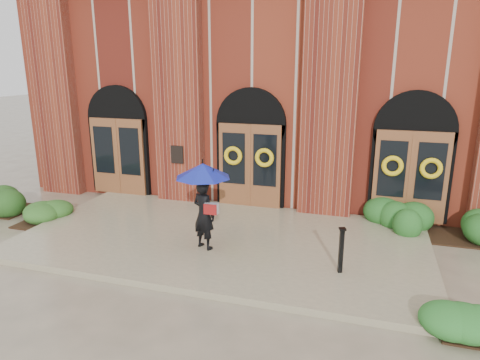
% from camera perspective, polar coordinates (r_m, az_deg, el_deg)
% --- Properties ---
extents(ground, '(90.00, 90.00, 0.00)m').
position_cam_1_polar(ground, '(10.79, -2.73, -8.56)').
color(ground, gray).
rests_on(ground, ground).
extents(landing, '(10.00, 5.30, 0.15)m').
position_cam_1_polar(landing, '(10.89, -2.47, -7.89)').
color(landing, tan).
rests_on(landing, ground).
extents(church_building, '(16.20, 12.53, 7.00)m').
position_cam_1_polar(church_building, '(18.39, 6.61, 12.51)').
color(church_building, maroon).
rests_on(church_building, ground).
extents(man_with_umbrella, '(1.66, 1.66, 2.04)m').
position_cam_1_polar(man_with_umbrella, '(9.77, -4.90, -1.29)').
color(man_with_umbrella, black).
rests_on(man_with_umbrella, landing).
extents(metal_post, '(0.17, 0.17, 0.98)m').
position_cam_1_polar(metal_post, '(9.14, 13.34, -8.98)').
color(metal_post, black).
rests_on(metal_post, landing).
extents(hedge_wall_right, '(2.93, 1.17, 0.75)m').
position_cam_1_polar(hedge_wall_right, '(12.28, 24.69, -5.09)').
color(hedge_wall_right, '#21561E').
rests_on(hedge_wall_right, ground).
extents(hedge_front_left, '(1.41, 1.21, 0.50)m').
position_cam_1_polar(hedge_front_left, '(13.22, -24.11, -4.21)').
color(hedge_front_left, '#2A571E').
rests_on(hedge_front_left, ground).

